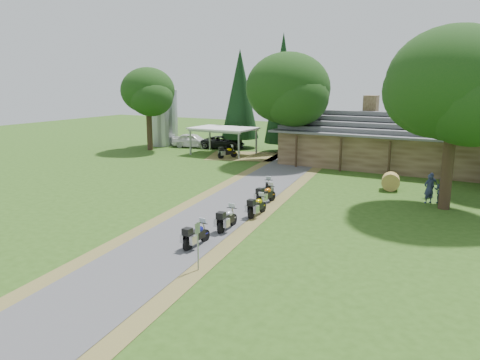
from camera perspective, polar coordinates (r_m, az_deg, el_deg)
The scene contains 23 objects.
ground at distance 24.15m, azimuth -6.33°, elevation -6.34°, with size 120.00×120.00×0.00m, color #2A4D15.
driveway at distance 27.60m, azimuth -2.42°, elevation -3.89°, with size 46.00×46.00×0.00m, color #4F4F52.
lodge at distance 43.61m, azimuth 18.99°, elevation 4.69°, with size 21.40×9.40×4.90m, color brown, non-canonical shape.
silo at distance 56.03m, azimuth -9.38°, elevation 7.77°, with size 3.43×3.43×6.97m, color gray.
carport at distance 48.52m, azimuth -2.03°, elevation 4.77°, with size 6.41×4.27×2.78m, color silver, non-canonical shape.
car_white_sedan at distance 53.84m, azimuth -5.80°, elevation 5.04°, with size 6.03×2.54×2.01m, color white.
car_dark_suv at distance 52.78m, azimuth -2.12°, elevation 4.98°, with size 5.41×2.30×2.07m, color black.
motorcycle_row_a at distance 21.96m, azimuth -5.32°, elevation -6.55°, with size 1.78×0.58×1.22m, color #161791, non-canonical shape.
motorcycle_row_b at distance 24.23m, azimuth -1.56°, elevation -4.63°, with size 1.85×0.60×1.27m, color #B0B1B8, non-canonical shape.
motorcycle_row_c at distance 26.68m, azimuth 2.11°, elevation -3.07°, with size 1.82×0.59×1.24m, color #C7B100, non-canonical shape.
motorcycle_row_d at distance 29.23m, azimuth 3.21°, elevation -1.69°, with size 1.87×0.61×1.28m, color orange, non-canonical shape.
motorcycle_row_e at distance 31.17m, azimuth 3.48°, elevation -0.88°, with size 1.78×0.58×1.22m, color black, non-canonical shape.
motorcycle_carport_a at distance 46.23m, azimuth -1.54°, elevation 3.47°, with size 1.88×0.61×1.29m, color #CDAF00, non-canonical shape.
person_a at distance 31.57m, azimuth 22.05°, elevation -0.70°, with size 0.62×0.45×2.18m, color navy.
person_b at distance 31.82m, azimuth 23.29°, elevation -0.89°, with size 0.56×0.40×1.98m, color navy.
person_c at distance 33.26m, azimuth 22.30°, elevation -0.32°, with size 0.55×0.39×1.92m, color navy.
hay_bale at distance 34.47m, azimuth 17.89°, elevation -0.17°, with size 1.23×1.23×1.13m, color olive.
sign_post at distance 19.15m, azimuth -5.16°, elevation -8.07°, with size 0.37×0.06×2.05m, color gray, non-canonical shape.
oak_lodge_left at distance 43.29m, azimuth 5.82°, elevation 9.31°, with size 7.62×7.62×11.03m, color #113710, non-canonical shape.
oak_driveway at distance 29.93m, azimuth 24.53°, elevation 7.92°, with size 7.77×7.77×11.96m, color #113710, non-canonical shape.
oak_silo at distance 52.19m, azimuth -11.11°, elevation 9.29°, with size 5.79×5.79×10.43m, color #113710, non-canonical shape.
cedar_near at distance 50.12m, azimuth 5.23°, elevation 10.48°, with size 3.77×3.77×12.39m, color black.
cedar_far at distance 53.05m, azimuth 0.00°, elevation 9.84°, with size 4.22×4.22×10.95m, color black.
Camera 1 is at (13.25, -18.69, 7.64)m, focal length 35.00 mm.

